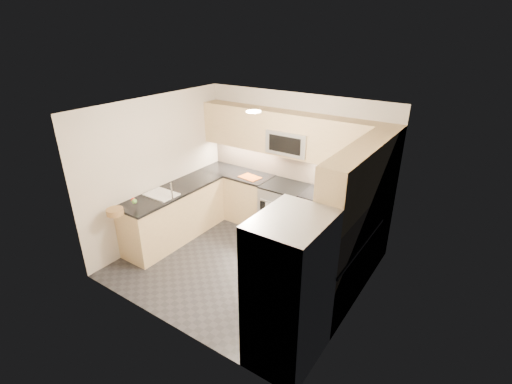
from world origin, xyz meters
name	(u,v)px	position (x,y,z in m)	size (l,w,h in m)	color
floor	(244,264)	(0.00, 0.00, 0.00)	(3.60, 3.20, 0.00)	#232328
ceiling	(241,109)	(0.00, 0.00, 2.50)	(3.60, 3.20, 0.02)	beige
wall_back	(295,163)	(0.00, 1.60, 1.25)	(3.60, 0.02, 2.50)	beige
wall_front	(161,242)	(0.00, -1.60, 1.25)	(3.60, 0.02, 2.50)	beige
wall_left	(158,170)	(-1.80, 0.00, 1.25)	(0.02, 3.20, 2.50)	beige
wall_right	(361,228)	(1.80, 0.00, 1.25)	(0.02, 3.20, 2.50)	beige
base_cab_back_left	(237,195)	(-1.09, 1.30, 0.45)	(1.42, 0.60, 0.90)	#D4B480
base_cab_back_right	(341,226)	(1.09, 1.30, 0.45)	(1.42, 0.60, 0.90)	#D4B480
base_cab_right	(337,268)	(1.50, 0.15, 0.45)	(0.60, 1.70, 0.90)	#D4B480
base_cab_peninsula	(175,215)	(-1.50, 0.00, 0.45)	(0.60, 2.00, 0.90)	#D4B480
countertop_back_left	(237,173)	(-1.09, 1.30, 0.92)	(1.42, 0.63, 0.04)	black
countertop_back_right	(344,200)	(1.09, 1.30, 0.92)	(1.42, 0.63, 0.04)	black
countertop_right	(341,239)	(1.50, 0.15, 0.92)	(0.63, 1.70, 0.04)	black
countertop_peninsula	(172,191)	(-1.50, 0.00, 0.92)	(0.63, 2.00, 0.04)	black
upper_cab_back	(291,134)	(0.00, 1.43, 1.83)	(3.60, 0.35, 0.75)	#D4B480
upper_cab_right	(361,175)	(1.62, 0.28, 1.83)	(0.35, 1.95, 0.75)	#D4B480
backsplash_back	(295,166)	(0.00, 1.60, 1.20)	(3.60, 0.01, 0.51)	tan
backsplash_right	(372,218)	(1.80, 0.45, 1.20)	(0.01, 2.30, 0.51)	tan
gas_range	(284,209)	(0.00, 1.28, 0.46)	(0.76, 0.65, 0.91)	#95969C
range_cooktop	(285,186)	(0.00, 1.28, 0.92)	(0.76, 0.65, 0.03)	black
oven_door_glass	(275,217)	(0.00, 0.95, 0.45)	(0.62, 0.02, 0.45)	black
oven_handle	(275,203)	(0.00, 0.93, 0.72)	(0.02, 0.02, 0.60)	#B2B5BA
microwave	(290,142)	(0.00, 1.40, 1.70)	(0.76, 0.40, 0.40)	#AAAEB3
microwave_door	(284,145)	(0.00, 1.20, 1.70)	(0.60, 0.01, 0.28)	black
refrigerator	(289,292)	(1.45, -1.15, 0.90)	(0.70, 0.90, 1.80)	#ABADB3
fridge_handle_left	(252,284)	(1.08, -1.33, 0.95)	(0.02, 0.02, 1.20)	#B2B5BA
fridge_handle_right	(269,268)	(1.08, -0.97, 0.95)	(0.02, 0.02, 1.20)	#B2B5BA
sink_basin	(162,198)	(-1.50, -0.25, 0.88)	(0.52, 0.38, 0.16)	white
faucet	(172,191)	(-1.24, -0.25, 1.08)	(0.03, 0.03, 0.28)	silver
utensil_bowl	(373,205)	(1.58, 1.21, 1.01)	(0.25, 0.25, 0.15)	#52B04B
cutting_board	(250,177)	(-0.72, 1.21, 0.95)	(0.38, 0.26, 0.01)	#D05713
fruit_basket	(115,212)	(-1.55, -1.12, 0.99)	(0.25, 0.25, 0.09)	#A0794B
fruit_apple	(133,200)	(-1.54, -0.78, 1.05)	(0.06, 0.06, 0.06)	red
fruit_pear	(134,201)	(-1.47, -0.81, 1.05)	(0.08, 0.08, 0.08)	#64A647
dish_towel_check	(270,211)	(-0.09, 0.91, 0.55)	(0.16, 0.01, 0.31)	white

